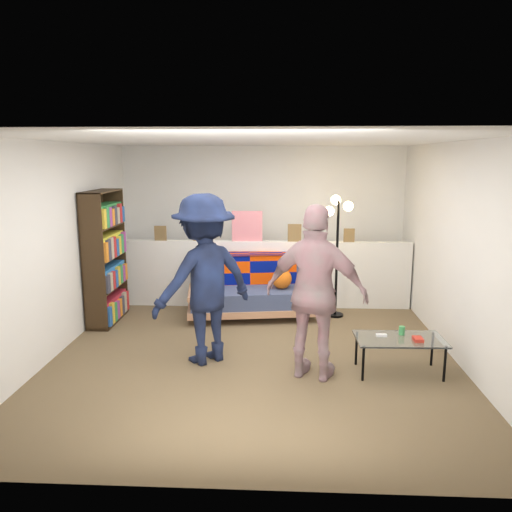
{
  "coord_description": "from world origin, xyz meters",
  "views": [
    {
      "loc": [
        0.29,
        -5.51,
        2.22
      ],
      "look_at": [
        0.0,
        0.4,
        1.05
      ],
      "focal_mm": 35.0,
      "sensor_mm": 36.0,
      "label": 1
    }
  ],
  "objects_px": {
    "futon_sofa": "(252,291)",
    "bookshelf": "(105,261)",
    "person_left": "(204,279)",
    "person_right": "(316,293)",
    "floor_lamp": "(337,232)",
    "coffee_table": "(400,341)"
  },
  "relations": [
    {
      "from": "bookshelf",
      "to": "person_left",
      "type": "height_order",
      "value": "person_left"
    },
    {
      "from": "bookshelf",
      "to": "person_right",
      "type": "distance_m",
      "value": 3.2
    },
    {
      "from": "floor_lamp",
      "to": "person_left",
      "type": "height_order",
      "value": "person_left"
    },
    {
      "from": "person_right",
      "to": "futon_sofa",
      "type": "bearing_deg",
      "value": -49.52
    },
    {
      "from": "person_left",
      "to": "person_right",
      "type": "xyz_separation_m",
      "value": [
        1.18,
        -0.38,
        -0.03
      ]
    },
    {
      "from": "futon_sofa",
      "to": "bookshelf",
      "type": "height_order",
      "value": "bookshelf"
    },
    {
      "from": "bookshelf",
      "to": "coffee_table",
      "type": "distance_m",
      "value": 3.97
    },
    {
      "from": "bookshelf",
      "to": "person_left",
      "type": "relative_size",
      "value": 0.97
    },
    {
      "from": "bookshelf",
      "to": "person_right",
      "type": "relative_size",
      "value": 1.01
    },
    {
      "from": "bookshelf",
      "to": "floor_lamp",
      "type": "bearing_deg",
      "value": 7.24
    },
    {
      "from": "floor_lamp",
      "to": "person_left",
      "type": "bearing_deg",
      "value": -133.57
    },
    {
      "from": "person_left",
      "to": "bookshelf",
      "type": "bearing_deg",
      "value": -79.25
    },
    {
      "from": "bookshelf",
      "to": "coffee_table",
      "type": "height_order",
      "value": "bookshelf"
    },
    {
      "from": "coffee_table",
      "to": "floor_lamp",
      "type": "relative_size",
      "value": 0.54
    },
    {
      "from": "floor_lamp",
      "to": "person_right",
      "type": "relative_size",
      "value": 0.96
    },
    {
      "from": "futon_sofa",
      "to": "coffee_table",
      "type": "xyz_separation_m",
      "value": [
        1.65,
        -1.87,
        -0.0
      ]
    },
    {
      "from": "coffee_table",
      "to": "person_left",
      "type": "bearing_deg",
      "value": 173.49
    },
    {
      "from": "bookshelf",
      "to": "floor_lamp",
      "type": "xyz_separation_m",
      "value": [
        3.16,
        0.4,
        0.37
      ]
    },
    {
      "from": "futon_sofa",
      "to": "person_right",
      "type": "height_order",
      "value": "person_right"
    },
    {
      "from": "floor_lamp",
      "to": "person_left",
      "type": "relative_size",
      "value": 0.92
    },
    {
      "from": "bookshelf",
      "to": "person_left",
      "type": "bearing_deg",
      "value": -39.76
    },
    {
      "from": "futon_sofa",
      "to": "bookshelf",
      "type": "distance_m",
      "value": 2.07
    }
  ]
}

